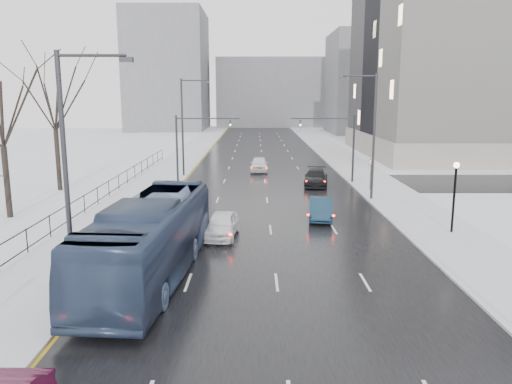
{
  "coord_description": "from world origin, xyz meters",
  "views": [
    {
      "loc": [
        -0.98,
        0.69,
        8.33
      ],
      "look_at": [
        -0.91,
        30.72,
        2.5
      ],
      "focal_mm": 35.0,
      "sensor_mm": 36.0,
      "label": 1
    }
  ],
  "objects_px": {
    "no_uturn_sign": "(371,165)",
    "bus": "(151,239)",
    "streetlight_l_far": "(185,122)",
    "streetlight_r_mid": "(371,131)",
    "streetlight_l_near": "(71,166)",
    "tree_park_e": "(60,191)",
    "mast_signal_right": "(342,141)",
    "mast_signal_left": "(188,141)",
    "sedan_center_far": "(259,164)",
    "tree_park_d": "(10,219)",
    "sedan_right_near": "(321,209)",
    "sedan_center_near": "(222,225)",
    "lamppost_r_mid": "(455,187)",
    "sedan_right_far": "(316,178)"
  },
  "relations": [
    {
      "from": "mast_signal_right",
      "to": "sedan_right_far",
      "type": "xyz_separation_m",
      "value": [
        -2.59,
        -1.41,
        -3.31
      ]
    },
    {
      "from": "no_uturn_sign",
      "to": "sedan_right_far",
      "type": "bearing_deg",
      "value": 149.95
    },
    {
      "from": "tree_park_e",
      "to": "sedan_center_near",
      "type": "relative_size",
      "value": 3.08
    },
    {
      "from": "streetlight_l_near",
      "to": "sedan_right_far",
      "type": "xyz_separation_m",
      "value": [
        12.9,
        26.58,
        -4.82
      ]
    },
    {
      "from": "streetlight_l_far",
      "to": "mast_signal_left",
      "type": "bearing_deg",
      "value": -78.13
    },
    {
      "from": "mast_signal_left",
      "to": "no_uturn_sign",
      "type": "height_order",
      "value": "mast_signal_left"
    },
    {
      "from": "streetlight_r_mid",
      "to": "no_uturn_sign",
      "type": "xyz_separation_m",
      "value": [
        1.03,
        4.0,
        -3.32
      ]
    },
    {
      "from": "streetlight_r_mid",
      "to": "streetlight_l_far",
      "type": "distance_m",
      "value": 20.27
    },
    {
      "from": "sedan_center_far",
      "to": "sedan_center_near",
      "type": "bearing_deg",
      "value": -93.99
    },
    {
      "from": "lamppost_r_mid",
      "to": "tree_park_d",
      "type": "bearing_deg",
      "value": 172.09
    },
    {
      "from": "lamppost_r_mid",
      "to": "sedan_right_far",
      "type": "relative_size",
      "value": 0.82
    },
    {
      "from": "tree_park_e",
      "to": "no_uturn_sign",
      "type": "xyz_separation_m",
      "value": [
        27.4,
        0.0,
        2.3
      ]
    },
    {
      "from": "streetlight_l_near",
      "to": "sedan_right_far",
      "type": "relative_size",
      "value": 1.92
    },
    {
      "from": "bus",
      "to": "sedan_right_near",
      "type": "height_order",
      "value": "bus"
    },
    {
      "from": "no_uturn_sign",
      "to": "bus",
      "type": "relative_size",
      "value": 0.2
    },
    {
      "from": "sedan_center_far",
      "to": "mast_signal_left",
      "type": "bearing_deg",
      "value": -130.86
    },
    {
      "from": "tree_park_d",
      "to": "mast_signal_right",
      "type": "distance_m",
      "value": 29.05
    },
    {
      "from": "lamppost_r_mid",
      "to": "no_uturn_sign",
      "type": "distance_m",
      "value": 14.13
    },
    {
      "from": "streetlight_l_far",
      "to": "bus",
      "type": "distance_m",
      "value": 29.74
    },
    {
      "from": "lamppost_r_mid",
      "to": "sedan_right_near",
      "type": "bearing_deg",
      "value": 153.63
    },
    {
      "from": "streetlight_r_mid",
      "to": "bus",
      "type": "xyz_separation_m",
      "value": [
        -13.89,
        -17.4,
        -3.72
      ]
    },
    {
      "from": "streetlight_l_far",
      "to": "streetlight_r_mid",
      "type": "bearing_deg",
      "value": -36.3
    },
    {
      "from": "mast_signal_left",
      "to": "sedan_right_far",
      "type": "height_order",
      "value": "mast_signal_left"
    },
    {
      "from": "sedan_right_near",
      "to": "sedan_center_far",
      "type": "relative_size",
      "value": 0.92
    },
    {
      "from": "streetlight_l_near",
      "to": "mast_signal_right",
      "type": "xyz_separation_m",
      "value": [
        15.49,
        28.0,
        -1.51
      ]
    },
    {
      "from": "streetlight_l_far",
      "to": "sedan_right_near",
      "type": "distance_m",
      "value": 22.23
    },
    {
      "from": "tree_park_e",
      "to": "mast_signal_left",
      "type": "distance_m",
      "value": 12.29
    },
    {
      "from": "lamppost_r_mid",
      "to": "no_uturn_sign",
      "type": "xyz_separation_m",
      "value": [
        -1.8,
        14.0,
        -0.64
      ]
    },
    {
      "from": "no_uturn_sign",
      "to": "sedan_center_far",
      "type": "xyz_separation_m",
      "value": [
        -9.7,
        11.53,
        -1.45
      ]
    },
    {
      "from": "sedan_center_near",
      "to": "sedan_right_far",
      "type": "relative_size",
      "value": 0.84
    },
    {
      "from": "bus",
      "to": "lamppost_r_mid",
      "type": "bearing_deg",
      "value": 28.25
    },
    {
      "from": "mast_signal_left",
      "to": "tree_park_d",
      "type": "bearing_deg",
      "value": -126.8
    },
    {
      "from": "lamppost_r_mid",
      "to": "streetlight_l_near",
      "type": "bearing_deg",
      "value": -152.45
    },
    {
      "from": "tree_park_e",
      "to": "mast_signal_right",
      "type": "height_order",
      "value": "tree_park_e"
    },
    {
      "from": "no_uturn_sign",
      "to": "sedan_right_far",
      "type": "height_order",
      "value": "no_uturn_sign"
    },
    {
      "from": "streetlight_r_mid",
      "to": "streetlight_l_far",
      "type": "relative_size",
      "value": 1.0
    },
    {
      "from": "lamppost_r_mid",
      "to": "mast_signal_left",
      "type": "relative_size",
      "value": 0.66
    },
    {
      "from": "sedan_right_far",
      "to": "sedan_right_near",
      "type": "bearing_deg",
      "value": -87.48
    },
    {
      "from": "mast_signal_left",
      "to": "sedan_center_far",
      "type": "height_order",
      "value": "mast_signal_left"
    },
    {
      "from": "tree_park_e",
      "to": "bus",
      "type": "xyz_separation_m",
      "value": [
        12.48,
        -21.4,
        1.9
      ]
    },
    {
      "from": "streetlight_l_far",
      "to": "tree_park_d",
      "type": "bearing_deg",
      "value": -118.15
    },
    {
      "from": "lamppost_r_mid",
      "to": "no_uturn_sign",
      "type": "bearing_deg",
      "value": 97.33
    },
    {
      "from": "streetlight_l_far",
      "to": "no_uturn_sign",
      "type": "relative_size",
      "value": 3.7
    },
    {
      "from": "tree_park_d",
      "to": "bus",
      "type": "relative_size",
      "value": 0.94
    },
    {
      "from": "sedan_right_near",
      "to": "sedan_right_far",
      "type": "height_order",
      "value": "sedan_right_far"
    },
    {
      "from": "tree_park_e",
      "to": "sedan_center_far",
      "type": "relative_size",
      "value": 2.85
    },
    {
      "from": "streetlight_r_mid",
      "to": "no_uturn_sign",
      "type": "height_order",
      "value": "streetlight_r_mid"
    },
    {
      "from": "streetlight_l_near",
      "to": "streetlight_l_far",
      "type": "relative_size",
      "value": 1.0
    },
    {
      "from": "lamppost_r_mid",
      "to": "tree_park_e",
      "type": "bearing_deg",
      "value": 154.38
    },
    {
      "from": "streetlight_l_far",
      "to": "bus",
      "type": "bearing_deg",
      "value": -85.25
    }
  ]
}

